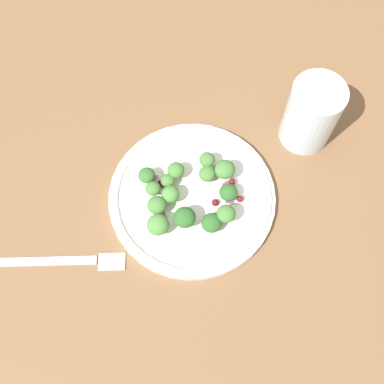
{
  "coord_description": "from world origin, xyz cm",
  "views": [
    {
      "loc": [
        -19.34,
        18.17,
        63.19
      ],
      "look_at": [
        -0.57,
        0.98,
        2.7
      ],
      "focal_mm": 44.87,
      "sensor_mm": 36.0,
      "label": 1
    }
  ],
  "objects_px": {
    "plate": "(192,197)",
    "water_glass": "(311,114)",
    "broccoli_floret_1": "(207,160)",
    "fork": "(63,261)",
    "broccoli_floret_0": "(147,176)",
    "broccoli_floret_2": "(208,174)"
  },
  "relations": [
    {
      "from": "broccoli_floret_1",
      "to": "fork",
      "type": "relative_size",
      "value": 0.15
    },
    {
      "from": "broccoli_floret_1",
      "to": "broccoli_floret_2",
      "type": "relative_size",
      "value": 0.93
    },
    {
      "from": "broccoli_floret_0",
      "to": "broccoli_floret_2",
      "type": "height_order",
      "value": "broccoli_floret_0"
    },
    {
      "from": "plate",
      "to": "fork",
      "type": "relative_size",
      "value": 1.54
    },
    {
      "from": "broccoli_floret_1",
      "to": "broccoli_floret_2",
      "type": "xyz_separation_m",
      "value": [
        -0.02,
        0.01,
        -0.0
      ]
    },
    {
      "from": "broccoli_floret_0",
      "to": "broccoli_floret_1",
      "type": "distance_m",
      "value": 0.09
    },
    {
      "from": "fork",
      "to": "water_glass",
      "type": "distance_m",
      "value": 0.4
    },
    {
      "from": "plate",
      "to": "water_glass",
      "type": "bearing_deg",
      "value": -99.94
    },
    {
      "from": "fork",
      "to": "broccoli_floret_2",
      "type": "bearing_deg",
      "value": -101.56
    },
    {
      "from": "broccoli_floret_2",
      "to": "fork",
      "type": "xyz_separation_m",
      "value": [
        0.05,
        0.22,
        -0.02
      ]
    },
    {
      "from": "plate",
      "to": "broccoli_floret_0",
      "type": "bearing_deg",
      "value": 27.2
    },
    {
      "from": "fork",
      "to": "water_glass",
      "type": "xyz_separation_m",
      "value": [
        -0.09,
        -0.38,
        0.05
      ]
    },
    {
      "from": "broccoli_floret_2",
      "to": "water_glass",
      "type": "bearing_deg",
      "value": -103.76
    },
    {
      "from": "broccoli_floret_1",
      "to": "fork",
      "type": "xyz_separation_m",
      "value": [
        0.03,
        0.24,
        -0.03
      ]
    },
    {
      "from": "fork",
      "to": "broccoli_floret_1",
      "type": "bearing_deg",
      "value": -97.27
    },
    {
      "from": "broccoli_floret_2",
      "to": "broccoli_floret_1",
      "type": "bearing_deg",
      "value": -40.75
    },
    {
      "from": "broccoli_floret_2",
      "to": "fork",
      "type": "distance_m",
      "value": 0.23
    },
    {
      "from": "plate",
      "to": "broccoli_floret_1",
      "type": "relative_size",
      "value": 10.35
    },
    {
      "from": "broccoli_floret_1",
      "to": "fork",
      "type": "bearing_deg",
      "value": 82.73
    },
    {
      "from": "broccoli_floret_0",
      "to": "broccoli_floret_2",
      "type": "distance_m",
      "value": 0.08
    },
    {
      "from": "broccoli_floret_0",
      "to": "water_glass",
      "type": "distance_m",
      "value": 0.25
    },
    {
      "from": "broccoli_floret_1",
      "to": "water_glass",
      "type": "xyz_separation_m",
      "value": [
        -0.05,
        -0.15,
        0.02
      ]
    }
  ]
}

